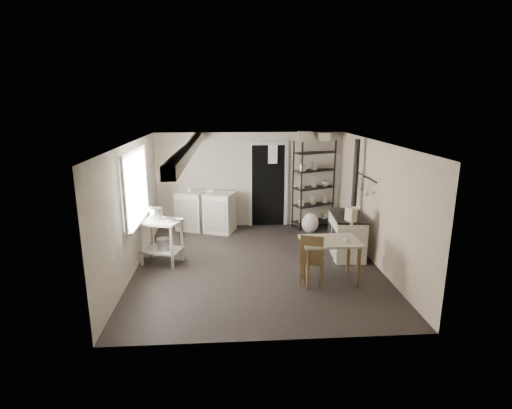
{
  "coord_description": "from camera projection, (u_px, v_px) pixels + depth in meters",
  "views": [
    {
      "loc": [
        -0.51,
        -7.04,
        3.0
      ],
      "look_at": [
        0.0,
        0.3,
        1.1
      ],
      "focal_mm": 28.0,
      "sensor_mm": 36.0,
      "label": 1
    }
  ],
  "objects": [
    {
      "name": "wall_back",
      "position": [
        250.0,
        180.0,
        9.71
      ],
      "size": [
        4.5,
        0.02,
        2.3
      ],
      "primitive_type": "cube",
      "color": "#BBB3A0",
      "rests_on": "ground"
    },
    {
      "name": "wall_right",
      "position": [
        377.0,
        204.0,
        7.45
      ],
      "size": [
        0.02,
        5.0,
        2.3
      ],
      "primitive_type": "cube",
      "color": "#BBB3A0",
      "rests_on": "ground"
    },
    {
      "name": "wall_left",
      "position": [
        132.0,
        208.0,
        7.15
      ],
      "size": [
        0.02,
        5.0,
        2.3
      ],
      "primitive_type": "cube",
      "color": "#BBB3A0",
      "rests_on": "ground"
    },
    {
      "name": "chair",
      "position": [
        313.0,
        257.0,
        6.67
      ],
      "size": [
        0.49,
        0.5,
        0.91
      ],
      "primitive_type": null,
      "rotation": [
        0.0,
        0.0,
        -0.35
      ],
      "color": "brown",
      "rests_on": "ground"
    },
    {
      "name": "doorway",
      "position": [
        268.0,
        186.0,
        9.75
      ],
      "size": [
        0.96,
        0.1,
        2.08
      ],
      "primitive_type": null,
      "color": "beige",
      "rests_on": "ground"
    },
    {
      "name": "table_cup",
      "position": [
        347.0,
        238.0,
        6.61
      ],
      "size": [
        0.11,
        0.11,
        0.09
      ],
      "primitive_type": "imported",
      "rotation": [
        0.0,
        0.0,
        0.13
      ],
      "color": "silver",
      "rests_on": "work_table"
    },
    {
      "name": "prep_table",
      "position": [
        162.0,
        243.0,
        7.56
      ],
      "size": [
        0.88,
        0.75,
        0.85
      ],
      "primitive_type": null,
      "rotation": [
        0.0,
        0.0,
        -0.34
      ],
      "color": "beige",
      "rests_on": "ground"
    },
    {
      "name": "stove",
      "position": [
        347.0,
        234.0,
        7.96
      ],
      "size": [
        0.68,
        1.11,
        0.84
      ],
      "primitive_type": null,
      "rotation": [
        0.0,
        0.0,
        -0.08
      ],
      "color": "silver",
      "rests_on": "ground"
    },
    {
      "name": "ceiling_beam",
      "position": [
        189.0,
        149.0,
        6.95
      ],
      "size": [
        0.18,
        5.0,
        0.18
      ],
      "primitive_type": null,
      "color": "beige",
      "rests_on": "ceiling"
    },
    {
      "name": "work_table",
      "position": [
        329.0,
        260.0,
        6.81
      ],
      "size": [
        0.99,
        0.7,
        0.74
      ],
      "primitive_type": null,
      "rotation": [
        0.0,
        0.0,
        0.02
      ],
      "color": "beige",
      "rests_on": "ground"
    },
    {
      "name": "base_cabinets",
      "position": [
        206.0,
        212.0,
        9.5
      ],
      "size": [
        1.55,
        1.07,
        0.94
      ],
      "primitive_type": null,
      "rotation": [
        0.0,
        0.0,
        -0.35
      ],
      "color": "silver",
      "rests_on": "ground"
    },
    {
      "name": "floor",
      "position": [
        257.0,
        264.0,
        7.59
      ],
      "size": [
        5.0,
        5.0,
        0.0
      ],
      "primitive_type": "plane",
      "color": "black",
      "rests_on": "ground"
    },
    {
      "name": "stockpot",
      "position": [
        156.0,
        215.0,
        7.5
      ],
      "size": [
        0.27,
        0.27,
        0.26
      ],
      "primitive_type": "cylinder",
      "rotation": [
        0.0,
        0.0,
        -0.13
      ],
      "color": "#BCBCBF",
      "rests_on": "prep_table"
    },
    {
      "name": "stovepipe",
      "position": [
        356.0,
        173.0,
        8.1
      ],
      "size": [
        0.1,
        0.1,
        1.28
      ],
      "primitive_type": null,
      "rotation": [
        0.0,
        0.0,
        -0.04
      ],
      "color": "black",
      "rests_on": "stove"
    },
    {
      "name": "floor_crock",
      "position": [
        337.0,
        257.0,
        7.73
      ],
      "size": [
        0.16,
        0.16,
        0.16
      ],
      "primitive_type": "cylinder",
      "rotation": [
        0.0,
        0.0,
        -0.41
      ],
      "color": "silver",
      "rests_on": "ground"
    },
    {
      "name": "storage_box_a",
      "position": [
        305.0,
        145.0,
        9.34
      ],
      "size": [
        0.32,
        0.28,
        0.22
      ],
      "primitive_type": "cube",
      "rotation": [
        0.0,
        0.0,
        0.01
      ],
      "color": "beige",
      "rests_on": "shelf_rack"
    },
    {
      "name": "wallpaper_panel",
      "position": [
        377.0,
        204.0,
        7.45
      ],
      "size": [
        0.01,
        5.0,
        2.3
      ],
      "primitive_type": null,
      "color": "beige",
      "rests_on": "wall_right"
    },
    {
      "name": "flour_sack",
      "position": [
        310.0,
        223.0,
        9.35
      ],
      "size": [
        0.41,
        0.36,
        0.48
      ],
      "primitive_type": "ellipsoid",
      "rotation": [
        0.0,
        0.0,
        0.05
      ],
      "color": "white",
      "rests_on": "ground"
    },
    {
      "name": "saucepan",
      "position": [
        171.0,
        221.0,
        7.42
      ],
      "size": [
        0.22,
        0.22,
        0.1
      ],
      "primitive_type": "cylinder",
      "rotation": [
        0.0,
        0.0,
        0.23
      ],
      "color": "#BCBCBF",
      "rests_on": "prep_table"
    },
    {
      "name": "shelf_rack",
      "position": [
        314.0,
        189.0,
        9.68
      ],
      "size": [
        1.07,
        0.77,
        2.12
      ],
      "primitive_type": null,
      "rotation": [
        0.0,
        0.0,
        0.43
      ],
      "color": "black",
      "rests_on": "ground"
    },
    {
      "name": "shelf_jar",
      "position": [
        304.0,
        172.0,
        9.53
      ],
      "size": [
        0.1,
        0.1,
        0.21
      ],
      "primitive_type": "imported",
      "rotation": [
        0.0,
        0.0,
        0.04
      ],
      "color": "silver",
      "rests_on": "shelf_rack"
    },
    {
      "name": "oats_box",
      "position": [
        351.0,
        212.0,
        7.4
      ],
      "size": [
        0.19,
        0.25,
        0.32
      ],
      "primitive_type": "cube",
      "rotation": [
        0.0,
        0.0,
        0.33
      ],
      "color": "beige",
      "rests_on": "side_ledge"
    },
    {
      "name": "bucket",
      "position": [
        163.0,
        245.0,
        7.51
      ],
      "size": [
        0.29,
        0.29,
        0.25
      ],
      "primitive_type": "cylinder",
      "rotation": [
        0.0,
        0.0,
        0.29
      ],
      "color": "#BCBCBF",
      "rests_on": "prep_table"
    },
    {
      "name": "utensil_rail",
      "position": [
        365.0,
        177.0,
        7.92
      ],
      "size": [
        0.06,
        1.2,
        0.44
      ],
      "primitive_type": null,
      "color": "#BCBCBF",
      "rests_on": "wall_right"
    },
    {
      "name": "side_ledge",
      "position": [
        349.0,
        241.0,
        7.57
      ],
      "size": [
        0.57,
        0.43,
        0.77
      ],
      "primitive_type": null,
      "rotation": [
        0.0,
        0.0,
        -0.36
      ],
      "color": "beige",
      "rests_on": "ground"
    },
    {
      "name": "ceiling",
      "position": [
        257.0,
        143.0,
        7.01
      ],
      "size": [
        5.0,
        5.0,
        0.0
      ],
      "primitive_type": "plane",
      "rotation": [
        3.14,
        0.0,
        0.0
      ],
      "color": "silver",
      "rests_on": "wall_back"
    },
    {
      "name": "counter_cup",
      "position": [
        190.0,
        192.0,
        9.28
      ],
      "size": [
        0.15,
        0.15,
        0.1
      ],
      "primitive_type": "imported",
      "rotation": [
        0.0,
        0.0,
        -0.23
      ],
      "color": "silver",
      "rests_on": "base_cabinets"
    },
    {
      "name": "wall_front",
      "position": [
        272.0,
        258.0,
        4.88
      ],
      "size": [
        4.5,
        0.02,
        2.3
      ],
      "primitive_type": "cube",
      "color": "#BBB3A0",
      "rests_on": "ground"
    },
    {
      "name": "window",
      "position": [
        135.0,
        187.0,
        7.25
      ],
      "size": [
        0.12,
        1.76,
        1.28
      ],
      "primitive_type": null,
      "color": "beige",
      "rests_on": "wall_left"
    },
    {
      "name": "storage_box_b",
      "position": [
        324.0,
        146.0,
        9.4
      ],
      "size": [
        0.35,
        0.33,
        0.18
      ],
      "primitive_type": "cube",
      "rotation": [
        0.0,
        0.0,
        -0.27
      ],
      "color": "beige",
      "rests_on": "shelf_rack"
    },
    {
      "name": "mixing_bowl",
      "position": [
        210.0,
        192.0,
        9.29
      ],
      "size": [
        0.35,
        0.35,
        0.08
      ],
      "primitive_type": "imported",
      "rotation": [
        0.0,
        0.0,
        -0.15
      ],
      "color": "silver",
      "rests_on": "base_cabinets"
    }
  ]
}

